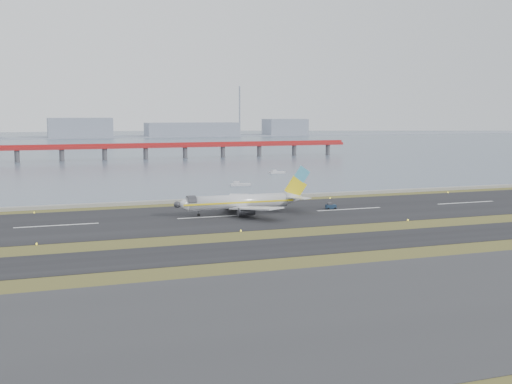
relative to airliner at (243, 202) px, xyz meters
The scene contains 12 objects.
ground 33.56m from the airliner, 105.25° to the right, with size 1000.00×1000.00×0.00m, color #404C1B.
apron_strip 87.71m from the airliner, 95.75° to the right, with size 1000.00×50.00×0.10m, color #323235.
taxiway_strip 45.19m from the airliner, 101.23° to the right, with size 1000.00×18.00×0.10m, color black.
runway_strip 9.67m from the airliner, 165.92° to the right, with size 1000.00×45.00×0.10m, color black.
seawall 29.30m from the airliner, 107.53° to the left, with size 1000.00×2.50×1.00m, color gray.
bay_water 427.90m from the airliner, 91.18° to the left, with size 1400.00×800.00×1.30m, color #4C5A6C.
red_pier 218.12m from the airliner, 87.05° to the left, with size 260.00×5.00×10.20m.
far_shoreline 587.82m from the airliner, 89.53° to the left, with size 1400.00×80.00×60.50m.
airliner is the anchor object (origin of this frame).
pushback_tug 26.52m from the airliner, ahead, with size 3.08×2.02×1.86m.
workboat_near 68.06m from the airliner, 72.68° to the left, with size 7.82×3.50×1.83m.
workboat_far 118.74m from the airliner, 64.17° to the left, with size 7.34×2.62×1.76m.
Camera 1 is at (-45.75, -131.86, 27.41)m, focal length 45.00 mm.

